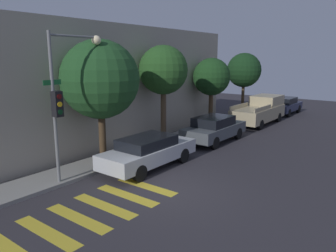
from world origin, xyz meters
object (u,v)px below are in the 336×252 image
Objects in this scene: pickup_truck at (260,110)px; sedan_near_corner at (149,151)px; sedan_middle at (214,128)px; tree_far_end at (212,77)px; sedan_far_end at (284,105)px; tree_near_corner at (100,80)px; traffic_light_pole at (66,88)px; tree_midblock at (163,71)px; tree_behind_truck at (244,70)px.

sedan_near_corner is at bearing -180.00° from pickup_truck.
tree_far_end is at bearing 33.36° from sedan_middle.
sedan_far_end is 0.78× the size of tree_near_corner.
traffic_light_pole is 20.50m from sedan_far_end.
traffic_light_pole is 15.47m from pickup_truck.
sedan_near_corner is 5.26m from tree_midblock.
tree_midblock is (6.64, 0.78, 0.38)m from traffic_light_pole.
tree_far_end is at bearing 3.80° from traffic_light_pole.
tree_near_corner is at bearing 180.00° from tree_far_end.
tree_near_corner is 1.17× the size of tree_far_end.
tree_near_corner is 14.37m from tree_behind_truck.
sedan_near_corner is at bearing -180.00° from sedan_middle.
sedan_near_corner is 1.07× the size of sedan_middle.
tree_behind_truck is at bearing 2.68° from traffic_light_pole.
tree_behind_truck is (16.64, 0.78, 0.08)m from traffic_light_pole.
traffic_light_pole is 1.20× the size of tree_far_end.
tree_far_end reaches higher than pickup_truck.
traffic_light_pole reaches higher than tree_midblock.
sedan_near_corner is 9.32m from tree_far_end.
traffic_light_pole reaches higher than sedan_far_end.
tree_midblock is at bearing 171.44° from sedan_far_end.
tree_behind_truck is at bearing 0.00° from tree_midblock.
sedan_middle is 0.80× the size of pickup_truck.
sedan_middle is at bearing -17.97° from tree_near_corner.
tree_midblock is at bearing -180.00° from tree_far_end.
tree_midblock is at bearing 166.52° from pickup_truck.
traffic_light_pole is 1.32× the size of sedan_far_end.
traffic_light_pole is 1.19× the size of sedan_near_corner.
sedan_far_end is at bearing -3.59° from traffic_light_pole.
pickup_truck is 1.01× the size of tree_near_corner.
traffic_light_pole reaches higher than sedan_near_corner.
sedan_near_corner is 3.69m from tree_near_corner.
sedan_far_end is 0.80× the size of tree_midblock.
tree_far_end is at bearing 0.00° from tree_midblock.
pickup_truck is 5.07m from sedan_far_end.
tree_midblock is at bearing 133.73° from sedan_middle.
sedan_near_corner is 1.11× the size of sedan_far_end.
tree_behind_truck reaches higher than sedan_middle.
traffic_light_pole is 1.05× the size of tree_midblock.
sedan_far_end reaches higher than sedan_near_corner.
tree_behind_truck is at bearing 8.56° from sedan_near_corner.
tree_behind_truck reaches higher than sedan_near_corner.
tree_near_corner is (2.27, 0.78, 0.14)m from traffic_light_pole.
tree_near_corner is at bearing 173.49° from sedan_far_end.
tree_midblock is at bearing 29.51° from sedan_near_corner.
sedan_middle is 8.79m from tree_behind_truck.
tree_near_corner reaches higher than sedan_middle.
pickup_truck is 3.70m from tree_behind_truck.
pickup_truck is at bearing -13.48° from tree_midblock.
pickup_truck is (6.59, 0.00, 0.19)m from sedan_middle.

